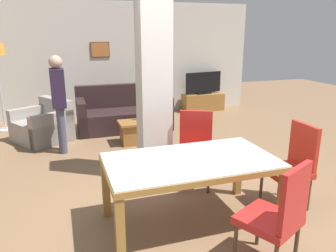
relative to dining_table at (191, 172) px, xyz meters
name	(u,v)px	position (x,y,z in m)	size (l,w,h in m)	color
ground_plane	(190,223)	(0.00, 0.00, -0.60)	(18.00, 18.00, 0.00)	brown
back_wall	(111,60)	(0.00, 5.12, 0.75)	(7.20, 0.09, 2.70)	beige
divider_pillar	(153,82)	(0.00, 1.36, 0.75)	(0.42, 0.38, 2.70)	beige
dining_table	(191,172)	(0.00, 0.00, 0.00)	(1.76, 0.97, 0.74)	olive
dining_chair_near_right	(278,213)	(0.43, -0.88, -0.06)	(0.62, 0.62, 0.99)	red
dining_chair_far_right	(195,146)	(0.43, 0.89, -0.06)	(0.61, 0.61, 0.99)	red
dining_chair_head_right	(293,163)	(1.29, 0.00, -0.06)	(0.46, 0.46, 0.99)	#B32A1A
sofa	(124,114)	(0.03, 3.83, -0.30)	(1.92, 0.92, 0.91)	black
armchair	(44,127)	(-1.57, 3.49, -0.33)	(1.20, 1.23, 0.77)	gray
coffee_table	(140,132)	(0.13, 2.80, -0.39)	(0.77, 0.47, 0.41)	brown
bottle	(139,114)	(0.15, 2.91, -0.07)	(0.07, 0.07, 0.29)	#B2B7BC
tv_stand	(203,102)	(2.33, 4.84, -0.38)	(1.08, 0.40, 0.45)	olive
tv_screen	(203,83)	(2.33, 4.84, 0.12)	(1.04, 0.27, 0.56)	black
standing_person	(59,98)	(-1.25, 2.75, 0.34)	(0.23, 0.39, 1.64)	#434658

